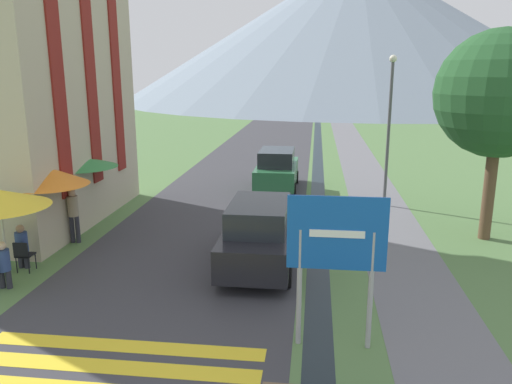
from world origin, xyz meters
The scene contains 19 objects.
ground_plane centered at (0.00, 20.00, 0.00)m, with size 160.00×160.00×0.00m, color #517542.
road centered at (-2.50, 30.00, 0.00)m, with size 6.40×60.00×0.01m.
footpath centered at (3.60, 30.00, 0.00)m, with size 2.20×60.00×0.01m.
drainage_channel centered at (1.20, 30.00, 0.00)m, with size 0.60×60.00×0.00m.
crosswalk_marking centered at (-2.50, 3.08, 0.01)m, with size 5.44×2.54×0.01m.
mountain_distant centered at (7.44, 87.40, 12.11)m, with size 80.65×80.65×24.21m.
hotel_building centered at (-9.39, 12.00, 6.23)m, with size 6.37×8.42×11.59m.
road_sign centered at (1.47, 4.64, 2.00)m, with size 1.84×0.11×3.00m.
parked_car_near centered at (-0.40, 8.60, 0.91)m, with size 1.88×4.48×1.82m.
parked_car_far centered at (-0.65, 17.61, 0.91)m, with size 1.83×4.13×1.82m.
cafe_chair_middle centered at (-6.79, 8.42, 0.51)m, with size 0.40×0.40×0.85m.
cafe_chair_near_right centered at (-6.52, 7.34, 0.51)m, with size 0.40×0.40×0.85m.
cafe_umbrella_middle_orange centered at (-6.63, 9.14, 2.22)m, with size 2.28×2.28×2.49m.
cafe_umbrella_rear_green centered at (-6.75, 11.54, 2.21)m, with size 2.33×2.33×2.39m.
person_seated_near centered at (-6.42, 6.35, 0.67)m, with size 0.32×0.32×1.20m.
person_seated_far centered at (-6.71, 7.61, 0.68)m, with size 0.32×0.32×1.22m.
person_standing_terrace centered at (-6.28, 9.73, 0.98)m, with size 0.32×0.32×1.70m.
streetlamp centered at (3.80, 15.37, 3.38)m, with size 0.28×0.28×5.77m.
tree_by_path centered at (6.45, 11.66, 4.51)m, with size 3.83×3.83×6.45m.
Camera 1 is at (1.04, -4.19, 5.20)m, focal length 35.00 mm.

